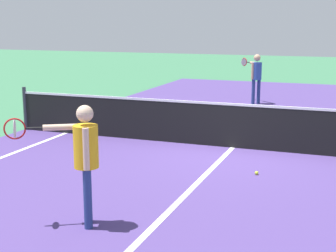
{
  "coord_description": "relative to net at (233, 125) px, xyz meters",
  "views": [
    {
      "loc": [
        2.34,
        -10.24,
        2.64
      ],
      "look_at": [
        -0.42,
        -2.85,
        1.0
      ],
      "focal_mm": 53.71,
      "sensor_mm": 36.0,
      "label": 1
    }
  ],
  "objects": [
    {
      "name": "player_far",
      "position": [
        -0.67,
        6.02,
        0.51
      ],
      "size": [
        0.84,
        0.98,
        1.61
      ],
      "color": "navy",
      "rests_on": "ground_plane"
    },
    {
      "name": "player_near",
      "position": [
        -0.86,
        -4.76,
        0.51
      ],
      "size": [
        1.14,
        0.59,
        1.61
      ],
      "color": "navy",
      "rests_on": "ground_plane"
    },
    {
      "name": "tennis_ball_near_net",
      "position": [
        0.84,
        -1.75,
        -0.46
      ],
      "size": [
        0.07,
        0.07,
        0.07
      ],
      "primitive_type": "sphere",
      "color": "#CCE033",
      "rests_on": "ground_plane"
    },
    {
      "name": "court_surface_inbounds",
      "position": [
        0.0,
        0.0,
        -0.49
      ],
      "size": [
        10.62,
        24.4,
        0.0
      ],
      "primitive_type": "cube",
      "color": "#4C387A",
      "rests_on": "ground_plane"
    },
    {
      "name": "line_center_service",
      "position": [
        0.0,
        -3.2,
        -0.49
      ],
      "size": [
        0.1,
        6.4,
        0.01
      ],
      "primitive_type": "cube",
      "color": "white",
      "rests_on": "ground_plane"
    },
    {
      "name": "ground_plane",
      "position": [
        0.0,
        0.0,
        -0.49
      ],
      "size": [
        60.0,
        60.0,
        0.0
      ],
      "primitive_type": "plane",
      "color": "#38724C"
    },
    {
      "name": "net",
      "position": [
        0.0,
        0.0,
        0.0
      ],
      "size": [
        10.61,
        0.09,
        1.07
      ],
      "color": "#33383D",
      "rests_on": "ground_plane"
    }
  ]
}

